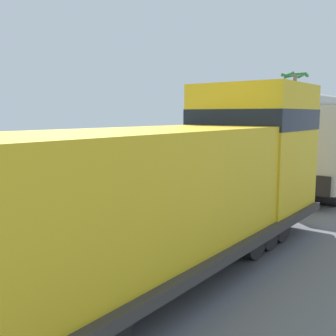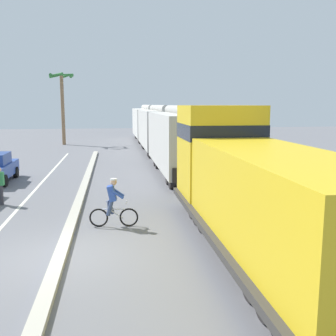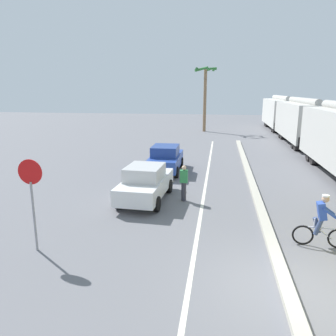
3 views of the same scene
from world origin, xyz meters
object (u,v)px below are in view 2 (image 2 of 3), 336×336
(hopper_car_lead, at_px, (181,141))
(hopper_car_trailing, at_px, (147,123))
(pedestrian_by_cars, at_px, (0,185))
(hopper_car_middle, at_px, (158,129))
(cyclist, at_px, (113,204))
(locomotive, at_px, (251,188))
(palm_tree_near, at_px, (62,91))

(hopper_car_lead, bearing_deg, hopper_car_trailing, 90.00)
(pedestrian_by_cars, bearing_deg, hopper_car_trailing, 73.21)
(hopper_car_middle, relative_size, pedestrian_by_cars, 6.54)
(hopper_car_middle, height_order, cyclist, hopper_car_middle)
(hopper_car_lead, xyz_separation_m, cyclist, (-4.06, -9.67, -1.26))
(locomotive, bearing_deg, palm_tree_near, 106.07)
(hopper_car_trailing, bearing_deg, hopper_car_middle, -90.00)
(pedestrian_by_cars, bearing_deg, hopper_car_middle, 63.37)
(hopper_car_middle, distance_m, pedestrian_by_cars, 19.66)
(palm_tree_near, bearing_deg, hopper_car_trailing, 21.38)
(cyclist, relative_size, pedestrian_by_cars, 1.06)
(hopper_car_middle, bearing_deg, hopper_car_lead, -90.00)
(cyclist, bearing_deg, palm_tree_near, 99.88)
(locomotive, bearing_deg, cyclist, 148.45)
(hopper_car_trailing, distance_m, cyclist, 33.14)
(hopper_car_lead, xyz_separation_m, hopper_car_trailing, (0.00, 23.20, 0.00))
(hopper_car_middle, bearing_deg, locomotive, -90.00)
(hopper_car_lead, bearing_deg, palm_tree_near, 115.02)
(hopper_car_lead, relative_size, hopper_car_middle, 1.00)
(hopper_car_middle, relative_size, hopper_car_trailing, 1.00)
(pedestrian_by_cars, bearing_deg, hopper_car_lead, 34.03)
(hopper_car_lead, height_order, hopper_car_trailing, same)
(palm_tree_near, xyz_separation_m, pedestrian_by_cars, (0.36, -25.56, -4.70))
(locomotive, xyz_separation_m, hopper_car_lead, (0.00, 12.16, 0.28))
(hopper_car_trailing, distance_m, palm_tree_near, 10.43)
(hopper_car_lead, relative_size, cyclist, 6.18)
(locomotive, height_order, cyclist, locomotive)
(hopper_car_trailing, xyz_separation_m, pedestrian_by_cars, (-8.79, -29.14, -1.23))
(palm_tree_near, bearing_deg, cyclist, -80.12)
(hopper_car_trailing, relative_size, pedestrian_by_cars, 6.54)
(locomotive, xyz_separation_m, pedestrian_by_cars, (-8.79, 6.22, -0.95))
(hopper_car_middle, bearing_deg, palm_tree_near, 138.79)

